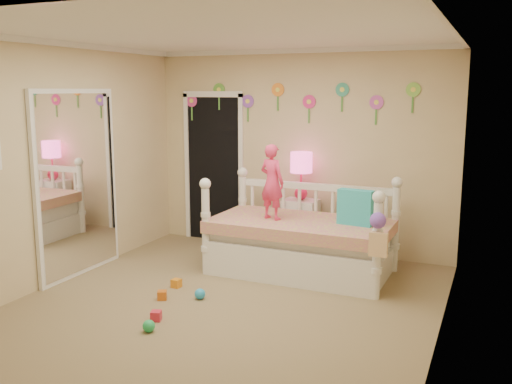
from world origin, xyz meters
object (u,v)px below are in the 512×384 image
at_px(child, 272,182).
at_px(nightstand, 300,227).
at_px(table_lamp, 301,168).
at_px(daybed, 301,225).

distance_m(child, nightstand, 1.08).
bearing_deg(table_lamp, daybed, -70.56).
relative_size(daybed, child, 2.39).
bearing_deg(child, daybed, -146.59).
xyz_separation_m(child, nightstand, (0.07, 0.81, -0.70)).
bearing_deg(nightstand, table_lamp, -178.35).
bearing_deg(table_lamp, child, -95.07).
height_order(child, table_lamp, child).
distance_m(daybed, child, 0.60).
xyz_separation_m(daybed, table_lamp, (-0.25, 0.72, 0.55)).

